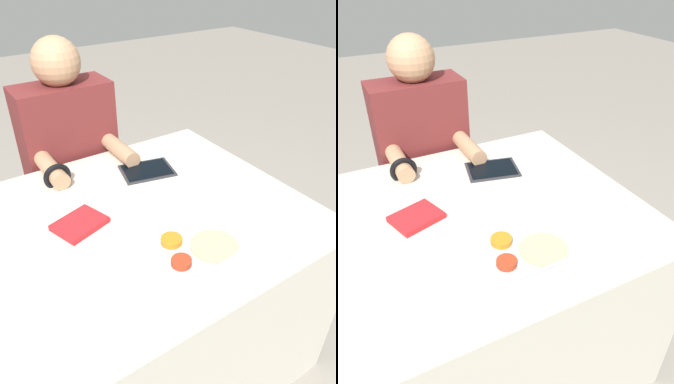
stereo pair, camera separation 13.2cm
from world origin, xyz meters
TOP-DOWN VIEW (x-y plane):
  - ground_plane at (0.00, 0.00)m, footprint 12.00×12.00m
  - dining_table at (0.00, 0.00)m, footprint 1.21×0.99m
  - thali_tray at (0.07, -0.27)m, footprint 0.32×0.32m
  - red_notebook at (-0.17, 0.05)m, footprint 0.19×0.17m
  - tablet_device at (0.21, 0.24)m, footprint 0.24×0.20m
  - person_diner at (0.02, 0.62)m, footprint 0.42×0.44m

SIDE VIEW (x-z plane):
  - ground_plane at x=0.00m, z-range 0.00..0.00m
  - dining_table at x=0.00m, z-range 0.00..0.76m
  - person_diner at x=0.02m, z-range -0.04..1.21m
  - tablet_device at x=0.21m, z-range 0.76..0.77m
  - thali_tray at x=0.07m, z-range 0.75..0.78m
  - red_notebook at x=-0.17m, z-range 0.76..0.78m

